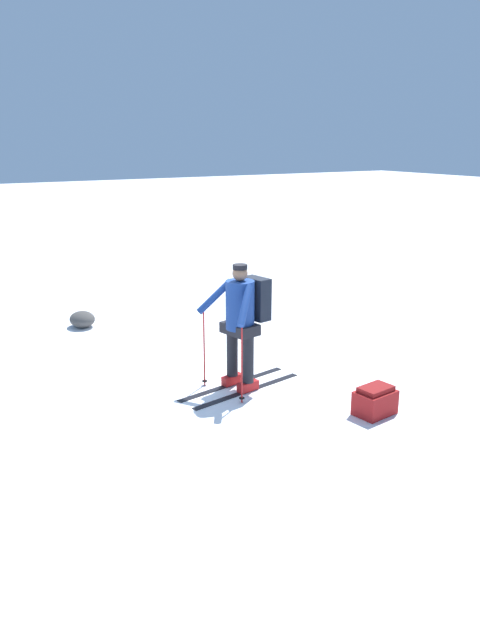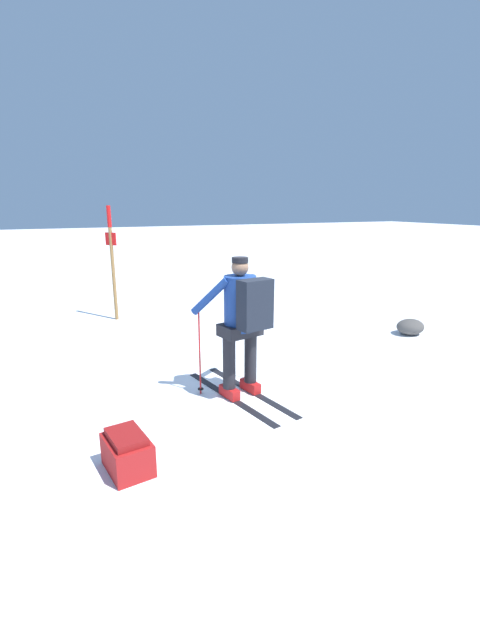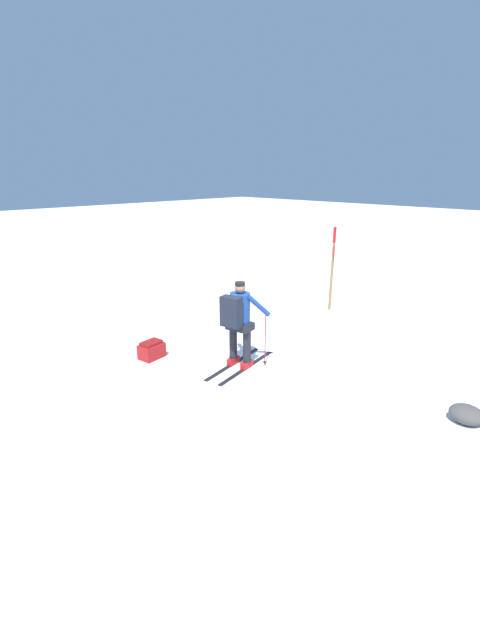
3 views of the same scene
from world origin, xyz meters
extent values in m
plane|color=white|center=(0.00, 0.00, 0.00)|extent=(80.00, 80.00, 0.00)
cube|color=black|center=(-0.82, -0.04, 0.01)|extent=(0.42, 1.76, 0.01)
cube|color=red|center=(-0.82, -0.04, 0.07)|extent=(0.16, 0.32, 0.12)
cylinder|color=black|center=(-0.82, -0.04, 0.48)|extent=(0.15, 0.15, 0.69)
cube|color=black|center=(-0.51, 0.02, 0.01)|extent=(0.42, 1.76, 0.01)
cube|color=red|center=(-0.51, 0.02, 0.07)|extent=(0.16, 0.32, 0.12)
cylinder|color=black|center=(-0.51, 0.02, 0.48)|extent=(0.15, 0.15, 0.69)
cube|color=black|center=(-0.66, -0.01, 0.82)|extent=(0.51, 0.40, 0.14)
cylinder|color=navy|center=(-0.66, -0.01, 1.14)|extent=(0.37, 0.37, 0.63)
sphere|color=#8C664C|center=(-0.66, -0.01, 1.55)|extent=(0.20, 0.20, 0.20)
cylinder|color=black|center=(-0.66, -0.01, 1.64)|extent=(0.19, 0.19, 0.06)
cube|color=black|center=(-0.61, -0.29, 1.18)|extent=(0.41, 0.26, 0.55)
cylinder|color=red|center=(-1.09, 0.21, 0.54)|extent=(0.02, 0.02, 1.08)
cylinder|color=black|center=(-1.09, 0.21, 0.06)|extent=(0.07, 0.07, 0.01)
cylinder|color=navy|center=(-0.98, 0.11, 1.22)|extent=(0.40, 0.41, 0.47)
cylinder|color=red|center=(-0.35, 0.36, 0.54)|extent=(0.02, 0.02, 1.08)
cylinder|color=black|center=(-0.35, 0.36, 0.06)|extent=(0.07, 0.07, 0.01)
cylinder|color=navy|center=(-0.41, 0.22, 1.22)|extent=(0.27, 0.48, 0.47)
cube|color=maroon|center=(-2.19, -0.99, 0.15)|extent=(0.40, 0.52, 0.29)
cube|color=maroon|center=(-2.19, -0.99, 0.32)|extent=(0.32, 0.44, 0.06)
cylinder|color=olive|center=(-1.44, 4.21, 1.11)|extent=(0.07, 0.07, 2.21)
cylinder|color=red|center=(-1.44, 4.21, 2.02)|extent=(0.08, 0.08, 0.40)
cube|color=red|center=(-1.44, 4.21, 1.59)|extent=(0.18, 0.19, 0.24)
ellipsoid|color=#474442|center=(3.12, 0.98, 0.14)|extent=(0.50, 0.43, 0.28)
camera|label=1|loc=(-7.31, 3.88, 3.21)|focal=35.00mm
camera|label=2|loc=(-2.67, -4.36, 2.24)|focal=24.00mm
camera|label=3|loc=(4.63, -5.33, 3.57)|focal=24.00mm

